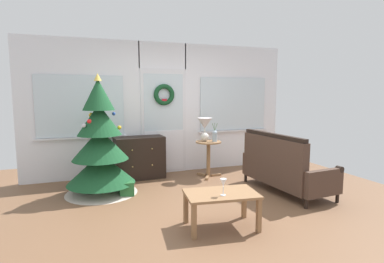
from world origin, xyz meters
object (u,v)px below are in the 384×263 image
at_px(table_lamp, 205,126).
at_px(wine_glass, 223,183).
at_px(dresser_cabinet, 140,158).
at_px(christmas_tree, 100,150).
at_px(gift_box, 126,189).
at_px(settee_sofa, 282,169).
at_px(coffee_table, 221,198).
at_px(side_table, 208,152).
at_px(flower_vase, 215,135).

relative_size(table_lamp, wine_glass, 2.26).
bearing_deg(table_lamp, dresser_cabinet, 165.15).
bearing_deg(christmas_tree, gift_box, -36.28).
bearing_deg(dresser_cabinet, settee_sofa, -38.47).
bearing_deg(settee_sofa, wine_glass, -147.08).
bearing_deg(coffee_table, dresser_cabinet, 101.59).
relative_size(dresser_cabinet, coffee_table, 1.02).
relative_size(dresser_cabinet, side_table, 1.35).
distance_m(dresser_cabinet, coffee_table, 2.52).
relative_size(settee_sofa, flower_vase, 4.65).
bearing_deg(coffee_table, wine_glass, -102.37).
bearing_deg(dresser_cabinet, wine_glass, -79.29).
xyz_separation_m(flower_vase, gift_box, (-1.72, -0.50, -0.69)).
height_order(christmas_tree, settee_sofa, christmas_tree).
bearing_deg(side_table, flower_vase, -30.96).
distance_m(wine_glass, gift_box, 1.92).
relative_size(table_lamp, flower_vase, 1.26).
xyz_separation_m(christmas_tree, table_lamp, (1.91, 0.35, 0.27)).
distance_m(flower_vase, gift_box, 1.92).
relative_size(dresser_cabinet, table_lamp, 2.09).
distance_m(settee_sofa, gift_box, 2.49).
distance_m(flower_vase, coffee_table, 2.26).
relative_size(side_table, gift_box, 3.14).
xyz_separation_m(side_table, flower_vase, (0.10, -0.06, 0.31)).
bearing_deg(dresser_cabinet, coffee_table, -78.41).
bearing_deg(coffee_table, christmas_tree, 124.41).
relative_size(table_lamp, coffee_table, 0.49).
height_order(flower_vase, coffee_table, flower_vase).
bearing_deg(side_table, table_lamp, 146.31).
height_order(christmas_tree, table_lamp, christmas_tree).
bearing_deg(wine_glass, christmas_tree, 122.58).
height_order(settee_sofa, wine_glass, settee_sofa).
distance_m(christmas_tree, settee_sofa, 2.90).
relative_size(settee_sofa, table_lamp, 3.70).
distance_m(settee_sofa, coffee_table, 1.73).
bearing_deg(flower_vase, coffee_table, -112.08).
distance_m(settee_sofa, table_lamp, 1.62).
bearing_deg(side_table, dresser_cabinet, 164.11).
bearing_deg(flower_vase, side_table, 149.04).
distance_m(dresser_cabinet, flower_vase, 1.46).
bearing_deg(flower_vase, settee_sofa, -60.77).
height_order(side_table, wine_glass, side_table).
bearing_deg(side_table, christmas_tree, -171.20).
xyz_separation_m(dresser_cabinet, wine_glass, (0.49, -2.57, 0.18)).
relative_size(side_table, wine_glass, 3.49).
distance_m(settee_sofa, flower_vase, 1.41).
bearing_deg(flower_vase, dresser_cabinet, 162.87).
distance_m(table_lamp, gift_box, 1.88).
bearing_deg(christmas_tree, wine_glass, -57.42).
relative_size(christmas_tree, side_table, 2.77).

